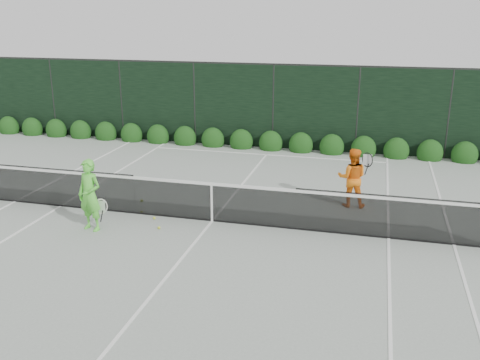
# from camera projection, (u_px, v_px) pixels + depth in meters

# --- Properties ---
(ground) EXTENTS (80.00, 80.00, 0.00)m
(ground) POSITION_uv_depth(u_px,v_px,m) (212.00, 221.00, 12.87)
(ground) COLOR gray
(ground) RESTS_ON ground
(tennis_net) EXTENTS (12.90, 0.10, 1.07)m
(tennis_net) POSITION_uv_depth(u_px,v_px,m) (211.00, 200.00, 12.72)
(tennis_net) COLOR black
(tennis_net) RESTS_ON ground
(player_woman) EXTENTS (0.69, 0.53, 1.67)m
(player_woman) POSITION_uv_depth(u_px,v_px,m) (90.00, 195.00, 12.15)
(player_woman) COLOR #5CDA40
(player_woman) RESTS_ON ground
(player_man) EXTENTS (0.88, 0.62, 1.53)m
(player_man) POSITION_uv_depth(u_px,v_px,m) (352.00, 178.00, 13.65)
(player_man) COLOR orange
(player_man) RESTS_ON ground
(court_lines) EXTENTS (11.03, 23.83, 0.01)m
(court_lines) POSITION_uv_depth(u_px,v_px,m) (212.00, 221.00, 12.87)
(court_lines) COLOR white
(court_lines) RESTS_ON ground
(windscreen_fence) EXTENTS (32.00, 21.07, 3.06)m
(windscreen_fence) POSITION_uv_depth(u_px,v_px,m) (167.00, 199.00, 9.91)
(windscreen_fence) COLOR black
(windscreen_fence) RESTS_ON ground
(hedge_row) EXTENTS (31.66, 0.65, 0.94)m
(hedge_row) POSITION_uv_depth(u_px,v_px,m) (271.00, 143.00, 19.40)
(hedge_row) COLOR #11360E
(hedge_row) RESTS_ON ground
(tennis_balls) EXTENTS (1.24, 1.68, 0.07)m
(tennis_balls) POSITION_uv_depth(u_px,v_px,m) (149.00, 214.00, 13.23)
(tennis_balls) COLOR #C6D42F
(tennis_balls) RESTS_ON ground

